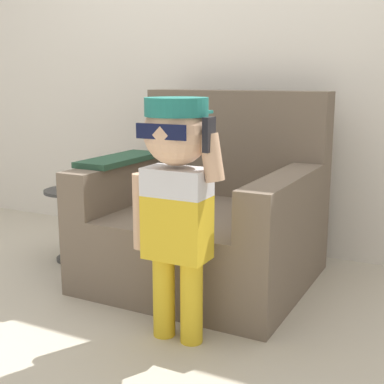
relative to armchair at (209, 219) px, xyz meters
name	(u,v)px	position (x,y,z in m)	size (l,w,h in m)	color
ground_plane	(162,278)	(-0.21, -0.15, -0.33)	(10.00, 10.00, 0.00)	#BCB29E
wall_back	(224,41)	(-0.21, 0.64, 0.97)	(10.00, 0.05, 2.60)	silver
armchair	(209,219)	(0.00, 0.00, 0.00)	(1.11, 1.02, 1.00)	#6B5B4C
person_child	(176,183)	(0.20, -0.71, 0.34)	(0.41, 0.31, 1.00)	gold
side_table	(71,217)	(-0.84, -0.13, -0.06)	(0.30, 0.30, 0.43)	#333333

